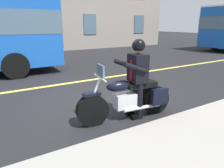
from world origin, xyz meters
The scene contains 4 objects.
ground_plane centered at (0.00, 0.00, 0.00)m, with size 80.00×80.00×0.00m, color black.
lane_center_stripe centered at (0.00, -2.00, 0.01)m, with size 60.00×0.16×0.01m, color #E5DB4C.
motorcycle_main centered at (0.08, 1.37, 0.45)m, with size 2.22×0.76×1.26m.
rider_main centered at (-0.11, 1.39, 1.04)m, with size 0.67×0.60×1.74m.
Camera 1 is at (2.59, 4.81, 2.04)m, focal length 33.00 mm.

